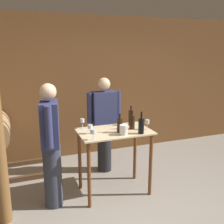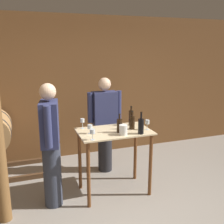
{
  "view_description": "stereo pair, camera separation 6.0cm",
  "coord_description": "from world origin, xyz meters",
  "px_view_note": "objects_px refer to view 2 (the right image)",
  "views": [
    {
      "loc": [
        -1.23,
        -2.44,
        2.09
      ],
      "look_at": [
        0.04,
        0.97,
        1.2
      ],
      "focal_mm": 42.0,
      "sensor_mm": 36.0,
      "label": 1
    },
    {
      "loc": [
        -1.17,
        -2.46,
        2.09
      ],
      "look_at": [
        0.04,
        0.97,
        1.2
      ],
      "focal_mm": 42.0,
      "sensor_mm": 36.0,
      "label": 2
    }
  ],
  "objects_px": {
    "wine_bottle_center": "(141,126)",
    "wine_glass_near_center": "(92,132)",
    "wine_glass_near_left": "(82,121)",
    "wine_bottle_right": "(131,117)",
    "wine_bottle_left": "(132,122)",
    "wine_glass_near_right": "(90,127)",
    "person_visitor_with_scarf": "(51,144)",
    "wine_bottle_far_left": "(120,125)",
    "ice_bucket": "(123,130)",
    "wine_glass_far_side": "(147,122)",
    "person_host": "(105,123)"
  },
  "relations": [
    {
      "from": "person_visitor_with_scarf",
      "to": "wine_glass_near_center",
      "type": "bearing_deg",
      "value": -24.44
    },
    {
      "from": "wine_bottle_center",
      "to": "wine_bottle_right",
      "type": "xyz_separation_m",
      "value": [
        0.04,
        0.43,
        0.01
      ]
    },
    {
      "from": "wine_bottle_far_left",
      "to": "wine_glass_near_left",
      "type": "relative_size",
      "value": 1.8
    },
    {
      "from": "wine_glass_near_right",
      "to": "ice_bucket",
      "type": "height_order",
      "value": "ice_bucket"
    },
    {
      "from": "wine_bottle_far_left",
      "to": "wine_glass_near_left",
      "type": "bearing_deg",
      "value": 141.61
    },
    {
      "from": "wine_glass_near_left",
      "to": "person_visitor_with_scarf",
      "type": "relative_size",
      "value": 0.09
    },
    {
      "from": "wine_glass_near_right",
      "to": "person_visitor_with_scarf",
      "type": "bearing_deg",
      "value": -176.98
    },
    {
      "from": "ice_bucket",
      "to": "wine_glass_near_right",
      "type": "bearing_deg",
      "value": 154.14
    },
    {
      "from": "wine_bottle_right",
      "to": "ice_bucket",
      "type": "height_order",
      "value": "wine_bottle_right"
    },
    {
      "from": "wine_bottle_center",
      "to": "person_host",
      "type": "distance_m",
      "value": 1.02
    },
    {
      "from": "wine_glass_far_side",
      "to": "person_host",
      "type": "bearing_deg",
      "value": 113.5
    },
    {
      "from": "wine_bottle_center",
      "to": "wine_glass_near_center",
      "type": "height_order",
      "value": "wine_bottle_center"
    },
    {
      "from": "person_visitor_with_scarf",
      "to": "wine_glass_near_left",
      "type": "bearing_deg",
      "value": 30.64
    },
    {
      "from": "wine_bottle_right",
      "to": "person_host",
      "type": "xyz_separation_m",
      "value": [
        -0.24,
        0.55,
        -0.22
      ]
    },
    {
      "from": "wine_glass_far_side",
      "to": "wine_bottle_left",
      "type": "bearing_deg",
      "value": 152.2
    },
    {
      "from": "ice_bucket",
      "to": "person_visitor_with_scarf",
      "type": "height_order",
      "value": "person_visitor_with_scarf"
    },
    {
      "from": "wine_bottle_right",
      "to": "wine_glass_near_center",
      "type": "relative_size",
      "value": 2.08
    },
    {
      "from": "wine_bottle_right",
      "to": "wine_glass_near_center",
      "type": "bearing_deg",
      "value": -148.33
    },
    {
      "from": "wine_glass_near_left",
      "to": "person_host",
      "type": "distance_m",
      "value": 0.72
    },
    {
      "from": "wine_glass_near_left",
      "to": "wine_bottle_left",
      "type": "bearing_deg",
      "value": -21.58
    },
    {
      "from": "wine_bottle_left",
      "to": "wine_bottle_center",
      "type": "height_order",
      "value": "wine_bottle_center"
    },
    {
      "from": "wine_bottle_left",
      "to": "wine_bottle_far_left",
      "type": "bearing_deg",
      "value": -159.26
    },
    {
      "from": "wine_bottle_center",
      "to": "wine_glass_near_center",
      "type": "bearing_deg",
      "value": -178.32
    },
    {
      "from": "wine_glass_far_side",
      "to": "wine_bottle_right",
      "type": "bearing_deg",
      "value": 113.06
    },
    {
      "from": "wine_bottle_far_left",
      "to": "ice_bucket",
      "type": "height_order",
      "value": "wine_bottle_far_left"
    },
    {
      "from": "wine_glass_far_side",
      "to": "wine_bottle_far_left",
      "type": "bearing_deg",
      "value": 177.88
    },
    {
      "from": "wine_bottle_center",
      "to": "person_visitor_with_scarf",
      "type": "height_order",
      "value": "person_visitor_with_scarf"
    },
    {
      "from": "wine_bottle_center",
      "to": "wine_glass_far_side",
      "type": "xyz_separation_m",
      "value": [
        0.17,
        0.14,
        -0.01
      ]
    },
    {
      "from": "wine_bottle_left",
      "to": "person_host",
      "type": "xyz_separation_m",
      "value": [
        -0.17,
        0.74,
        -0.2
      ]
    },
    {
      "from": "wine_glass_far_side",
      "to": "person_visitor_with_scarf",
      "type": "relative_size",
      "value": 0.09
    },
    {
      "from": "wine_bottle_center",
      "to": "ice_bucket",
      "type": "xyz_separation_m",
      "value": [
        -0.24,
        0.04,
        -0.04
      ]
    },
    {
      "from": "wine_glass_near_right",
      "to": "ice_bucket",
      "type": "distance_m",
      "value": 0.46
    },
    {
      "from": "wine_bottle_far_left",
      "to": "wine_glass_far_side",
      "type": "bearing_deg",
      "value": -2.12
    },
    {
      "from": "wine_glass_near_center",
      "to": "person_host",
      "type": "height_order",
      "value": "person_host"
    },
    {
      "from": "person_visitor_with_scarf",
      "to": "ice_bucket",
      "type": "bearing_deg",
      "value": -10.16
    },
    {
      "from": "wine_bottle_left",
      "to": "wine_bottle_center",
      "type": "relative_size",
      "value": 0.89
    },
    {
      "from": "wine_glass_near_right",
      "to": "wine_bottle_center",
      "type": "bearing_deg",
      "value": -19.99
    },
    {
      "from": "wine_bottle_center",
      "to": "person_visitor_with_scarf",
      "type": "distance_m",
      "value": 1.22
    },
    {
      "from": "wine_bottle_left",
      "to": "wine_bottle_right",
      "type": "relative_size",
      "value": 0.92
    },
    {
      "from": "wine_bottle_right",
      "to": "wine_glass_far_side",
      "type": "relative_size",
      "value": 2.05
    },
    {
      "from": "wine_glass_near_right",
      "to": "person_visitor_with_scarf",
      "type": "height_order",
      "value": "person_visitor_with_scarf"
    },
    {
      "from": "wine_bottle_right",
      "to": "wine_glass_near_center",
      "type": "height_order",
      "value": "wine_bottle_right"
    },
    {
      "from": "wine_bottle_center",
      "to": "person_host",
      "type": "relative_size",
      "value": 0.19
    },
    {
      "from": "wine_bottle_far_left",
      "to": "wine_glass_near_center",
      "type": "distance_m",
      "value": 0.47
    },
    {
      "from": "wine_bottle_right",
      "to": "ice_bucket",
      "type": "bearing_deg",
      "value": -125.97
    },
    {
      "from": "wine_bottle_center",
      "to": "person_host",
      "type": "xyz_separation_m",
      "value": [
        -0.2,
        0.98,
        -0.21
      ]
    },
    {
      "from": "wine_glass_far_side",
      "to": "ice_bucket",
      "type": "height_order",
      "value": "wine_glass_far_side"
    },
    {
      "from": "wine_glass_near_left",
      "to": "wine_bottle_right",
      "type": "bearing_deg",
      "value": -5.67
    },
    {
      "from": "wine_bottle_right",
      "to": "wine_glass_near_right",
      "type": "xyz_separation_m",
      "value": [
        -0.69,
        -0.19,
        -0.03
      ]
    },
    {
      "from": "ice_bucket",
      "to": "wine_bottle_right",
      "type": "bearing_deg",
      "value": 54.03
    }
  ]
}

